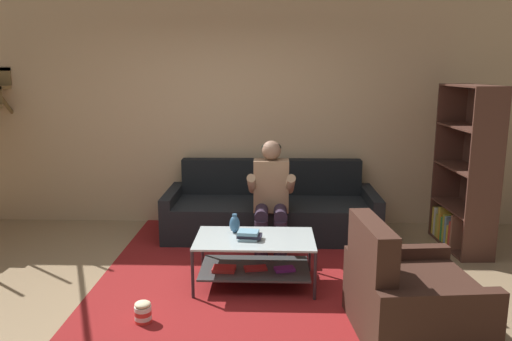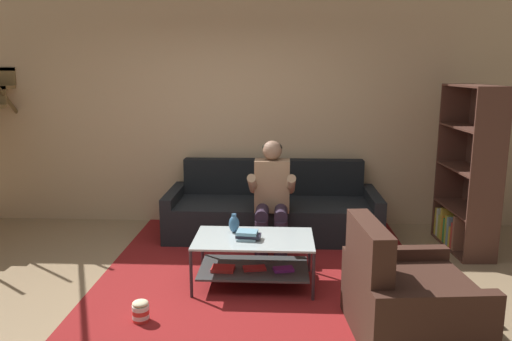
{
  "view_description": "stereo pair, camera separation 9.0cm",
  "coord_description": "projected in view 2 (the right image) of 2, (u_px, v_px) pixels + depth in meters",
  "views": [
    {
      "loc": [
        0.5,
        -3.84,
        1.97
      ],
      "look_at": [
        0.35,
        0.95,
        0.98
      ],
      "focal_mm": 35.0,
      "sensor_mm": 36.0,
      "label": 1
    },
    {
      "loc": [
        0.59,
        -3.83,
        1.97
      ],
      "look_at": [
        0.35,
        0.95,
        0.98
      ],
      "focal_mm": 35.0,
      "sensor_mm": 36.0,
      "label": 2
    }
  ],
  "objects": [
    {
      "name": "couch",
      "position": [
        273.0,
        212.0,
        5.98
      ],
      "size": [
        2.48,
        0.94,
        0.86
      ],
      "color": "black",
      "rests_on": "ground"
    },
    {
      "name": "ground",
      "position": [
        209.0,
        308.0,
        4.17
      ],
      "size": [
        16.8,
        16.8,
        0.0
      ],
      "primitive_type": "plane",
      "color": "#977D5D"
    },
    {
      "name": "armchair",
      "position": [
        407.0,
        301.0,
        3.67
      ],
      "size": [
        0.94,
        1.03,
        0.89
      ],
      "color": "#3C2219",
      "rests_on": "ground"
    },
    {
      "name": "area_rug",
      "position": [
        264.0,
        260.0,
        5.2
      ],
      "size": [
        3.09,
        3.39,
        0.01
      ],
      "color": "maroon",
      "rests_on": "ground"
    },
    {
      "name": "popcorn_tub",
      "position": [
        141.0,
        311.0,
        3.92
      ],
      "size": [
        0.13,
        0.13,
        0.18
      ],
      "color": "red",
      "rests_on": "ground"
    },
    {
      "name": "person_seated_center",
      "position": [
        272.0,
        193.0,
        5.36
      ],
      "size": [
        0.5,
        0.58,
        1.2
      ],
      "color": "#2B1E2E",
      "rests_on": "ground"
    },
    {
      "name": "vase",
      "position": [
        234.0,
        224.0,
        4.67
      ],
      "size": [
        0.1,
        0.1,
        0.18
      ],
      "color": "#366187",
      "rests_on": "coffee_table"
    },
    {
      "name": "bookshelf",
      "position": [
        468.0,
        189.0,
        5.47
      ],
      "size": [
        0.41,
        0.96,
        1.8
      ],
      "color": "#523026",
      "rests_on": "ground"
    },
    {
      "name": "back_partition",
      "position": [
        235.0,
        110.0,
        6.29
      ],
      "size": [
        8.4,
        0.12,
        2.9
      ],
      "primitive_type": "cube",
      "color": "#CFAD85",
      "rests_on": "ground"
    },
    {
      "name": "coffee_table",
      "position": [
        253.0,
        254.0,
        4.56
      ],
      "size": [
        1.08,
        0.65,
        0.45
      ],
      "color": "#ACBBBC",
      "rests_on": "ground"
    },
    {
      "name": "book_stack",
      "position": [
        248.0,
        235.0,
        4.49
      ],
      "size": [
        0.23,
        0.18,
        0.08
      ],
      "color": "#769CAC",
      "rests_on": "coffee_table"
    }
  ]
}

